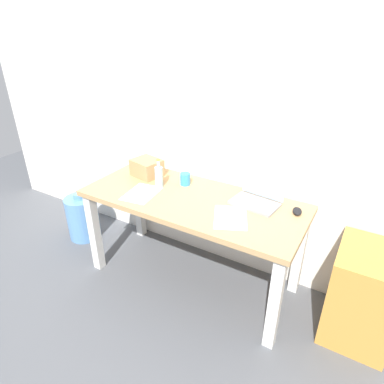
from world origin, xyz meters
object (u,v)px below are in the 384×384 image
filing_cabinet (363,295)px  laptop_right (258,195)px  coffee_mug (185,179)px  desk (192,211)px  computer_mouse (297,211)px  beer_bottle (159,176)px  water_cooler_jug (83,217)px  cardboard_box (147,168)px

filing_cabinet → laptop_right: bearing=174.7°
laptop_right → filing_cabinet: 0.92m
coffee_mug → laptop_right: bearing=1.0°
desk → computer_mouse: computer_mouse is taller
beer_bottle → coffee_mug: 0.21m
coffee_mug → water_cooler_jug: bearing=-169.9°
desk → laptop_right: bearing=22.5°
coffee_mug → cardboard_box: bearing=-177.8°
desk → cardboard_box: bearing=163.7°
beer_bottle → cardboard_box: beer_bottle is taller
desk → computer_mouse: (0.72, 0.17, 0.12)m
laptop_right → computer_mouse: laptop_right is taller
coffee_mug → water_cooler_jug: (-1.05, -0.19, -0.58)m
desk → computer_mouse: 0.75m
desk → beer_bottle: beer_bottle is taller
coffee_mug → filing_cabinet: coffee_mug is taller
laptop_right → water_cooler_jug: laptop_right is taller
desk → filing_cabinet: bearing=5.0°
coffee_mug → filing_cabinet: (1.38, -0.06, -0.47)m
computer_mouse → beer_bottle: bearing=170.2°
computer_mouse → water_cooler_jug: computer_mouse is taller
coffee_mug → water_cooler_jug: coffee_mug is taller
filing_cabinet → water_cooler_jug: bearing=-177.0°
cardboard_box → filing_cabinet: cardboard_box is taller
laptop_right → coffee_mug: laptop_right is taller
computer_mouse → cardboard_box: (-1.24, -0.02, 0.05)m
computer_mouse → water_cooler_jug: size_ratio=0.21×
computer_mouse → coffee_mug: 0.88m
desk → filing_cabinet: desk is taller
computer_mouse → coffee_mug: bearing=163.0°
beer_bottle → filing_cabinet: (1.53, 0.07, -0.51)m
laptop_right → coffee_mug: size_ratio=3.64×
cardboard_box → water_cooler_jug: 0.93m
filing_cabinet → coffee_mug: bearing=177.4°
coffee_mug → desk: bearing=-46.1°
desk → laptop_right: (0.43, 0.18, 0.16)m
computer_mouse → filing_cabinet: size_ratio=0.15×
computer_mouse → cardboard_box: bearing=163.5°
desk → water_cooler_jug: bearing=-179.1°
beer_bottle → filing_cabinet: bearing=2.6°
coffee_mug → water_cooler_jug: 1.22m
beer_bottle → computer_mouse: 1.04m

